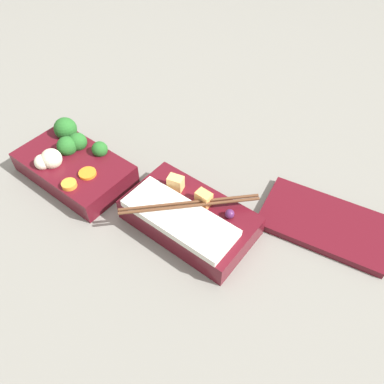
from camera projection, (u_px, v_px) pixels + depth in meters
ground_plane at (131, 203)px, 0.66m from camera, size 3.00×3.00×0.00m
bento_tray_vegetable at (73, 163)px, 0.69m from camera, size 0.21×0.13×0.07m
bento_tray_rice at (189, 217)px, 0.61m from camera, size 0.21×0.17×0.07m
bento_lid at (325, 223)px, 0.63m from camera, size 0.22×0.15×0.01m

